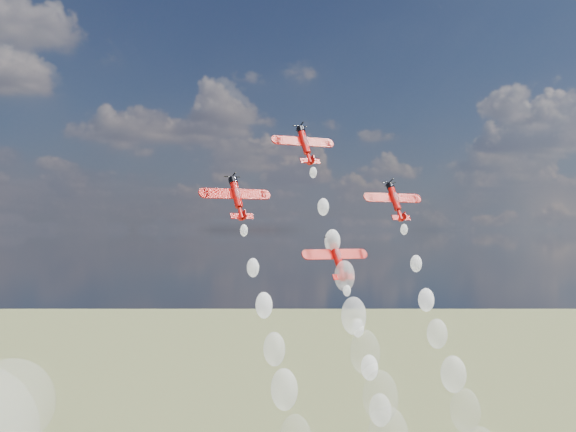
{
  "coord_description": "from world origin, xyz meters",
  "views": [
    {
      "loc": [
        -67.22,
        -101.5,
        98.35
      ],
      "look_at": [
        -4.42,
        7.81,
        100.58
      ],
      "focal_mm": 50.0,
      "sensor_mm": 36.0,
      "label": 1
    }
  ],
  "objects_px": {
    "plane_left": "(237,197)",
    "plane_right": "(395,201)",
    "plane_lead": "(305,144)",
    "plane_slot": "(337,257)"
  },
  "relations": [
    {
      "from": "plane_left",
      "to": "plane_right",
      "type": "distance_m",
      "value": 30.02
    },
    {
      "from": "plane_right",
      "to": "plane_slot",
      "type": "relative_size",
      "value": 1.0
    },
    {
      "from": "plane_left",
      "to": "plane_slot",
      "type": "relative_size",
      "value": 1.0
    },
    {
      "from": "plane_lead",
      "to": "plane_left",
      "type": "relative_size",
      "value": 1.0
    },
    {
      "from": "plane_lead",
      "to": "plane_left",
      "type": "distance_m",
      "value": 18.32
    },
    {
      "from": "plane_lead",
      "to": "plane_right",
      "type": "distance_m",
      "value": 18.32
    },
    {
      "from": "plane_lead",
      "to": "plane_slot",
      "type": "distance_m",
      "value": 21.01
    },
    {
      "from": "plane_lead",
      "to": "plane_left",
      "type": "height_order",
      "value": "plane_lead"
    },
    {
      "from": "plane_right",
      "to": "plane_slot",
      "type": "bearing_deg",
      "value": -162.0
    },
    {
      "from": "plane_left",
      "to": "plane_right",
      "type": "bearing_deg",
      "value": 0.0
    }
  ]
}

